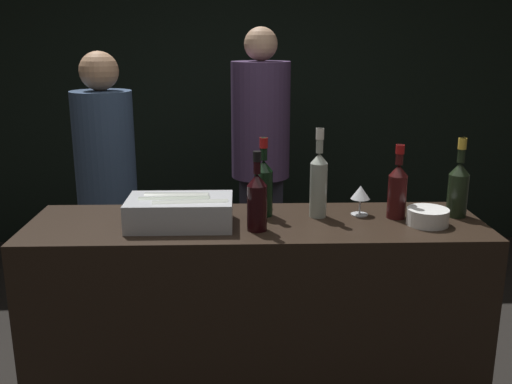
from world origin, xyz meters
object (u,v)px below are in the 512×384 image
at_px(red_wine_bottle_tall, 398,188).
at_px(person_in_hoodie, 107,182).
at_px(person_blond_tee, 261,151).
at_px(ice_bin_with_bottles, 180,210).
at_px(candle_votive, 261,202).
at_px(white_wine_bottle, 319,181).
at_px(champagne_bottle, 458,186).
at_px(red_wine_bottle_black_foil, 258,199).
at_px(wine_glass, 360,194).
at_px(red_wine_bottle_burgundy, 264,185).
at_px(bowl_white, 428,216).

distance_m(red_wine_bottle_tall, person_in_hoodie, 1.65).
bearing_deg(person_blond_tee, ice_bin_with_bottles, -85.10).
height_order(candle_votive, white_wine_bottle, white_wine_bottle).
relative_size(champagne_bottle, red_wine_bottle_black_foil, 1.06).
distance_m(ice_bin_with_bottles, red_wine_bottle_tall, 0.91).
distance_m(wine_glass, red_wine_bottle_black_foil, 0.48).
bearing_deg(red_wine_bottle_black_foil, candle_votive, 85.41).
xyz_separation_m(red_wine_bottle_burgundy, white_wine_bottle, (0.23, -0.02, 0.02)).
height_order(wine_glass, white_wine_bottle, white_wine_bottle).
relative_size(champagne_bottle, white_wine_bottle, 0.89).
relative_size(red_wine_bottle_black_foil, white_wine_bottle, 0.84).
relative_size(ice_bin_with_bottles, red_wine_bottle_black_foil, 1.33).
bearing_deg(red_wine_bottle_black_foil, person_blond_tee, 87.40).
bearing_deg(candle_votive, red_wine_bottle_tall, -15.39).
xyz_separation_m(wine_glass, person_blond_tee, (-0.38, 1.33, -0.07)).
bearing_deg(person_blond_tee, red_wine_bottle_burgundy, -72.07).
relative_size(red_wine_bottle_tall, person_in_hoodie, 0.19).
relative_size(white_wine_bottle, person_blond_tee, 0.22).
bearing_deg(champagne_bottle, person_blond_tee, 120.04).
distance_m(ice_bin_with_bottles, person_blond_tee, 1.50).
bearing_deg(white_wine_bottle, red_wine_bottle_burgundy, 174.36).
relative_size(ice_bin_with_bottles, person_in_hoodie, 0.26).
bearing_deg(champagne_bottle, red_wine_bottle_tall, -176.51).
bearing_deg(red_wine_bottle_black_foil, person_in_hoodie, 129.58).
distance_m(ice_bin_with_bottles, white_wine_bottle, 0.59).
bearing_deg(person_blond_tee, white_wine_bottle, -62.29).
xyz_separation_m(candle_votive, red_wine_bottle_burgundy, (0.01, -0.11, 0.11)).
xyz_separation_m(champagne_bottle, person_blond_tee, (-0.78, 1.36, -0.11)).
distance_m(bowl_white, red_wine_bottle_burgundy, 0.69).
relative_size(red_wine_bottle_burgundy, person_blond_tee, 0.19).
height_order(bowl_white, red_wine_bottle_burgundy, red_wine_bottle_burgundy).
relative_size(red_wine_bottle_burgundy, red_wine_bottle_tall, 1.08).
relative_size(wine_glass, red_wine_bottle_burgundy, 0.38).
bearing_deg(person_in_hoodie, white_wine_bottle, 92.03).
relative_size(candle_votive, white_wine_bottle, 0.20).
height_order(champagne_bottle, red_wine_bottle_tall, champagne_bottle).
relative_size(ice_bin_with_bottles, wine_glass, 3.26).
bearing_deg(white_wine_bottle, bowl_white, -15.84).
bearing_deg(red_wine_bottle_tall, person_blond_tee, 110.80).
height_order(wine_glass, red_wine_bottle_tall, red_wine_bottle_tall).
bearing_deg(champagne_bottle, person_in_hoodie, 153.61).
bearing_deg(bowl_white, white_wine_bottle, 164.16).
distance_m(ice_bin_with_bottles, bowl_white, 1.00).
xyz_separation_m(candle_votive, white_wine_bottle, (0.24, -0.13, 0.13)).
height_order(bowl_white, wine_glass, wine_glass).
xyz_separation_m(red_wine_bottle_burgundy, person_blond_tee, (0.04, 1.32, -0.11)).
bearing_deg(person_blond_tee, bowl_white, -47.39).
height_order(wine_glass, champagne_bottle, champagne_bottle).
relative_size(champagne_bottle, person_blond_tee, 0.19).
xyz_separation_m(red_wine_bottle_black_foil, person_blond_tee, (0.07, 1.52, -0.10)).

